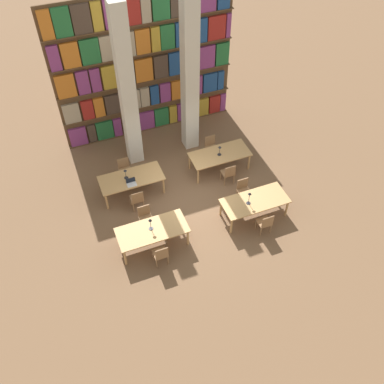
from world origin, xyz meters
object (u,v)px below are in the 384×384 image
(chair_7, at_px, (211,146))
(desk_lamp_2, at_px, (125,172))
(pillar_left, at_px, (127,91))
(reading_table_2, at_px, (131,179))
(desk_lamp_1, at_px, (249,196))
(chair_6, at_px, (228,173))
(chair_1, at_px, (145,217))
(reading_table_3, at_px, (220,155))
(chair_5, at_px, (125,169))
(reading_table_0, at_px, (152,231))
(desk_lamp_3, at_px, (220,149))
(laptop, at_px, (131,183))
(reading_table_1, at_px, (255,202))
(chair_2, at_px, (265,223))
(chair_4, at_px, (137,199))
(pillar_center, at_px, (190,77))
(chair_3, at_px, (243,190))
(chair_0, at_px, (161,254))
(desk_lamp_0, at_px, (150,222))

(chair_7, bearing_deg, desk_lamp_2, 11.82)
(pillar_left, bearing_deg, reading_table_2, -109.24)
(desk_lamp_1, distance_m, chair_6, 1.84)
(chair_1, bearing_deg, reading_table_3, -154.11)
(chair_1, distance_m, chair_6, 3.43)
(chair_5, height_order, reading_table_3, chair_5)
(reading_table_0, distance_m, desk_lamp_3, 4.06)
(desk_lamp_2, relative_size, reading_table_3, 0.19)
(desk_lamp_2, xyz_separation_m, reading_table_3, (3.46, -0.05, -0.34))
(laptop, relative_size, chair_7, 0.37)
(reading_table_1, height_order, chair_7, chair_7)
(chair_2, height_order, laptop, laptop)
(pillar_left, height_order, chair_7, pillar_left)
(chair_5, bearing_deg, chair_1, 90.53)
(desk_lamp_1, bearing_deg, desk_lamp_3, 88.12)
(reading_table_1, relative_size, desk_lamp_2, 5.37)
(chair_4, xyz_separation_m, laptop, (-0.03, 0.48, 0.30))
(pillar_center, xyz_separation_m, reading_table_3, (0.49, -1.70, -2.34))
(chair_1, bearing_deg, chair_2, 154.71)
(chair_3, bearing_deg, reading_table_2, -26.44)
(reading_table_0, distance_m, chair_7, 4.60)
(chair_0, height_order, desk_lamp_3, desk_lamp_3)
(chair_0, relative_size, desk_lamp_2, 2.15)
(chair_1, bearing_deg, pillar_left, -100.51)
(reading_table_0, height_order, chair_2, chair_2)
(desk_lamp_1, height_order, chair_7, desk_lamp_1)
(desk_lamp_0, relative_size, reading_table_2, 0.21)
(chair_3, distance_m, laptop, 3.80)
(pillar_center, bearing_deg, desk_lamp_2, -151.01)
(reading_table_1, distance_m, desk_lamp_3, 2.47)
(pillar_left, distance_m, desk_lamp_2, 2.70)
(pillar_left, relative_size, chair_6, 6.88)
(chair_1, height_order, desk_lamp_3, desk_lamp_3)
(pillar_left, relative_size, chair_4, 6.88)
(reading_table_2, relative_size, chair_6, 2.50)
(chair_3, relative_size, reading_table_3, 0.40)
(desk_lamp_1, distance_m, chair_4, 3.72)
(chair_4, xyz_separation_m, desk_lamp_3, (3.31, 0.73, 0.53))
(chair_2, height_order, chair_7, same)
(chair_1, bearing_deg, desk_lamp_0, 88.20)
(desk_lamp_2, distance_m, chair_6, 3.60)
(reading_table_3, bearing_deg, desk_lamp_3, -132.74)
(desk_lamp_0, bearing_deg, pillar_center, 54.66)
(chair_2, distance_m, reading_table_3, 3.26)
(pillar_center, bearing_deg, reading_table_3, -74.07)
(pillar_left, height_order, desk_lamp_1, pillar_left)
(pillar_center, relative_size, laptop, 18.75)
(chair_1, height_order, chair_4, same)
(chair_4, xyz_separation_m, chair_7, (3.35, 1.54, 0.00))
(chair_0, xyz_separation_m, chair_3, (3.46, 1.46, 0.00))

